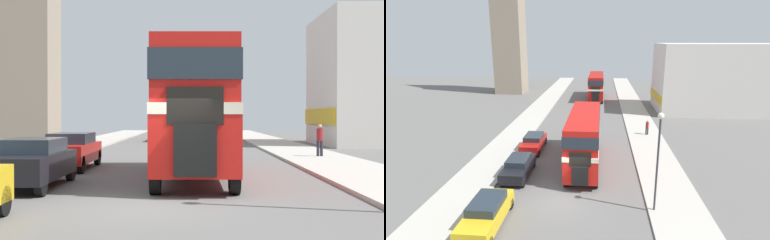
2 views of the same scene
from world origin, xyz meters
The scene contains 6 objects.
ground_plane centered at (0.00, 0.00, 0.00)m, with size 120.00×120.00×0.00m, color slate.
double_decker_bus centered at (0.86, 5.79, 2.48)m, with size 2.38×9.78×4.18m.
bus_distant centered at (1.21, 33.76, 2.41)m, with size 2.40×10.76×4.05m.
car_parked_mid centered at (-3.84, 3.17, 0.74)m, with size 1.70×4.24×1.41m.
car_parked_far centered at (-3.93, 8.61, 0.73)m, with size 1.68×4.22×1.40m.
pedestrian_walking centered at (6.96, 13.60, 0.99)m, with size 0.31×0.31×1.54m.
Camera 1 is at (0.78, -12.17, 2.07)m, focal length 50.00 mm.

